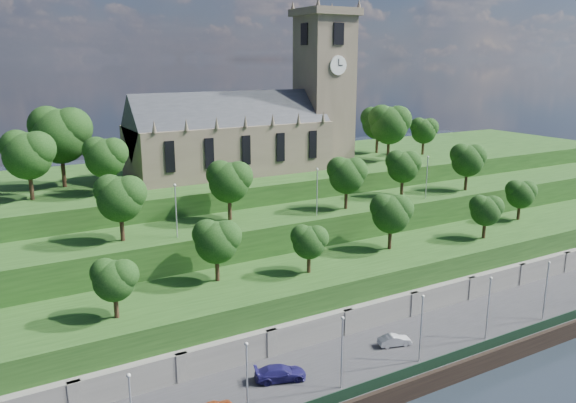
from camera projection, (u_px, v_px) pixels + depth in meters
ground at (449, 384)px, 58.55m from camera, size 320.00×320.00×0.00m
promenade at (410, 350)px, 63.36m from camera, size 160.00×12.00×2.00m
quay_wall at (450, 375)px, 58.24m from camera, size 160.00×0.50×2.20m
fence at (446, 359)px, 58.42m from camera, size 160.00×0.10×1.20m
retaining_wall at (378, 318)px, 68.03m from camera, size 160.00×2.10×5.00m
embankment_lower at (349, 289)px, 72.74m from camera, size 160.00×12.00×8.00m
embankment_upper at (305, 250)px, 81.52m from camera, size 160.00×10.00×12.00m
hilltop at (243, 208)px, 98.86m from camera, size 160.00×32.00×15.00m
church at (256, 125)px, 92.16m from camera, size 38.60×12.35×27.60m
trees_lower at (360, 223)px, 71.69m from camera, size 68.99×8.59×7.62m
trees_upper at (319, 174)px, 78.95m from camera, size 61.53×8.30×8.08m
trees_hilltop at (228, 132)px, 88.90m from camera, size 75.98×15.68×11.64m
lamp_posts_promenade at (421, 323)px, 58.14m from camera, size 60.36×0.36×7.54m
lamp_posts_upper at (317, 188)px, 76.56m from camera, size 40.36×0.36×6.67m
car_middle at (395, 340)px, 62.35m from camera, size 3.92×2.26×1.22m
car_right at (280, 373)px, 55.61m from camera, size 5.55×3.60×1.50m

